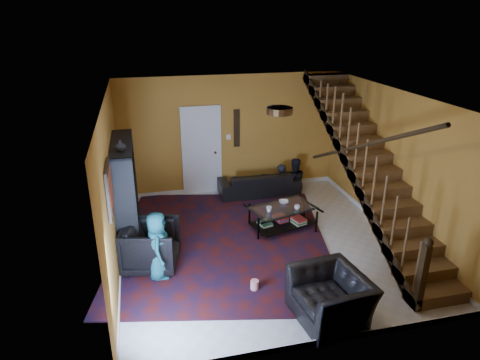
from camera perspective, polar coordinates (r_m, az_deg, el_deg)
The scene contains 21 objects.
floor at distance 8.26m, azimuth 2.87°, elevation -8.45°, with size 5.50×5.50×0.00m, color beige.
room at distance 9.17m, azimuth -7.52°, elevation -5.01°, with size 5.50×5.50×5.50m.
staircase at distance 8.47m, azimuth 16.99°, elevation 1.82°, with size 0.95×5.02×3.18m.
bookshelf at distance 8.10m, azimuth -14.82°, elevation -2.18°, with size 0.35×1.80×2.00m.
door at distance 10.15m, azimuth -5.13°, elevation 3.73°, with size 0.82×0.05×2.05m, color silver.
framed_picture at distance 6.42m, azimuth -17.04°, elevation -1.18°, with size 0.04×0.74×0.74m, color maroon.
wall_hanging at distance 10.15m, azimuth -0.45°, elevation 6.92°, with size 0.14×0.03×0.90m, color black.
ceiling_fixture at distance 6.53m, azimuth 5.29°, elevation 9.20°, with size 0.40×0.40×0.10m, color #3F2814.
rug at distance 8.30m, azimuth -2.34°, elevation -8.18°, with size 3.91×4.47×0.02m, color #420F0B.
sofa at distance 10.27m, azimuth 2.53°, elevation -0.41°, with size 1.91×0.75×0.56m, color black.
armchair_left at distance 7.51m, azimuth -11.74°, elevation -8.58°, with size 0.89×0.91×0.83m, color black.
armchair_right at distance 6.43m, azimuth 11.98°, elevation -15.04°, with size 1.07×0.94×0.70m, color black.
person_adult_a at distance 10.53m, azimuth 5.36°, elevation -0.81°, with size 0.42×0.28×1.15m, color black.
person_adult_b at distance 10.62m, azimuth 7.15°, elevation -0.35°, with size 0.62×0.48×1.27m, color black.
person_child at distance 7.14m, azimuth -10.92°, elevation -8.61°, with size 0.57×0.37×1.18m, color #1B6869.
coffee_table at distance 8.68m, azimuth 5.67°, elevation -4.85°, with size 1.41×1.06×0.48m.
cup_a at distance 8.53m, azimuth 7.62°, elevation -3.63°, with size 0.11×0.11×0.09m, color #999999.
cup_b at distance 8.37m, azimuth 3.88°, elevation -3.90°, with size 0.11×0.11×0.10m, color #999999.
bowl at distance 8.77m, azimuth 5.83°, elevation -2.92°, with size 0.20×0.20×0.05m, color #999999.
vase at distance 7.24m, azimuth -15.70°, elevation 4.46°, with size 0.18×0.18×0.19m, color #999999.
popcorn_bucket at distance 6.97m, azimuth 1.97°, elevation -13.80°, with size 0.13×0.13×0.15m, color red.
Camera 1 is at (-2.05, -6.84, 4.15)m, focal length 32.00 mm.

